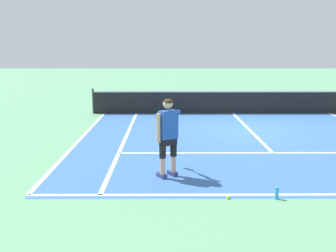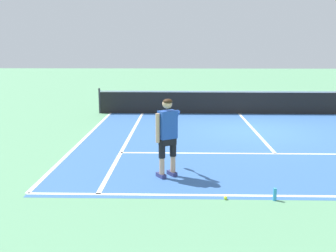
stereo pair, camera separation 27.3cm
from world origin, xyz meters
name	(u,v)px [view 1 (the left image)]	position (x,y,z in m)	size (l,w,h in m)	color
ground_plane	(250,130)	(0.00, 0.00, 0.00)	(80.00, 80.00, 0.00)	#609E70
court_inner_surface	(258,139)	(0.00, -1.23, 0.00)	(10.98, 9.83, 0.00)	#3866A8
line_baseline	(315,194)	(0.00, -5.95, 0.00)	(10.98, 0.10, 0.01)	white
line_service	(273,153)	(0.00, -2.91, 0.00)	(8.23, 0.10, 0.01)	white
line_centre_service	(248,129)	(0.00, 0.29, 0.00)	(0.10, 6.40, 0.01)	white
line_singles_left	(125,139)	(-4.12, -1.23, 0.00)	(0.10, 9.43, 0.01)	white
line_doubles_left	(81,139)	(-5.49, -1.23, 0.00)	(0.10, 9.43, 0.01)	white
tennis_net	(233,102)	(0.00, 3.49, 0.50)	(11.96, 0.08, 1.07)	#333338
tennis_player	(168,132)	(-2.82, -4.85, 0.99)	(0.57, 1.22, 1.71)	navy
tennis_ball_near_feet	(228,197)	(-1.70, -6.15, 0.03)	(0.07, 0.07, 0.07)	#CCE02D
water_bottle	(277,193)	(-0.80, -6.16, 0.12)	(0.07, 0.07, 0.24)	#3393D6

